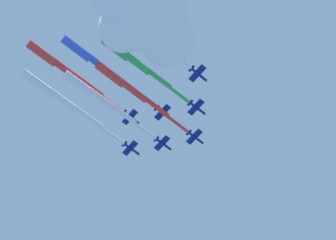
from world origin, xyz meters
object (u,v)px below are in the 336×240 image
jet_starboard_outer (66,70)px  jet_port_outer (132,21)px  jet_starboard_mid (63,100)px  jet_port_inner (101,99)px  jet_lead (133,91)px  jet_starboard_inner (138,64)px  jet_port_mid (100,65)px

jet_starboard_outer → jet_port_outer: bearing=90.2°
jet_starboard_mid → jet_port_inner: bearing=123.7°
jet_port_outer → jet_starboard_outer: 34.76m
jet_starboard_mid → jet_starboard_outer: jet_starboard_outer is taller
jet_lead → jet_starboard_outer: jet_starboard_outer is taller
jet_lead → jet_starboard_inner: (8.18, 8.89, -0.29)m
jet_starboard_outer → jet_port_inner: bearing=166.9°
jet_lead → jet_starboard_outer: bearing=-36.7°
jet_starboard_outer → jet_port_mid: bearing=116.1°
jet_starboard_mid → jet_port_outer: (8.58, 44.15, 1.60)m
jet_starboard_mid → jet_starboard_outer: size_ratio=1.07×
jet_starboard_inner → jet_starboard_outer: size_ratio=0.93×
jet_lead → jet_starboard_outer: 28.93m
jet_starboard_inner → jet_port_outer: jet_port_outer is taller
jet_port_inner → jet_port_outer: bearing=60.1°
jet_port_mid → jet_starboard_outer: size_ratio=0.99×
jet_port_inner → jet_port_outer: (17.61, 30.62, 2.23)m
jet_starboard_inner → jet_starboard_mid: bearing=-80.0°
jet_starboard_mid → jet_port_outer: size_ratio=1.06×
jet_starboard_mid → jet_starboard_inner: bearing=100.0°
jet_port_inner → jet_starboard_mid: jet_starboard_mid is taller
jet_starboard_inner → jet_starboard_outer: bearing=-60.2°
jet_port_inner → jet_starboard_mid: size_ratio=0.93×
jet_port_mid → jet_starboard_outer: jet_starboard_outer is taller
jet_starboard_inner → jet_starboard_outer: 30.19m
jet_lead → jet_port_outer: (23.00, 17.52, 1.64)m
jet_port_mid → jet_port_inner: bearing=-141.4°
jet_starboard_inner → jet_port_outer: size_ratio=0.91×
jet_starboard_mid → jet_lead: bearing=118.4°
jet_port_inner → jet_starboard_inner: (2.79, 21.99, 0.31)m
jet_port_inner → jet_port_mid: 14.51m
jet_starboard_mid → jet_starboard_outer: 12.97m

